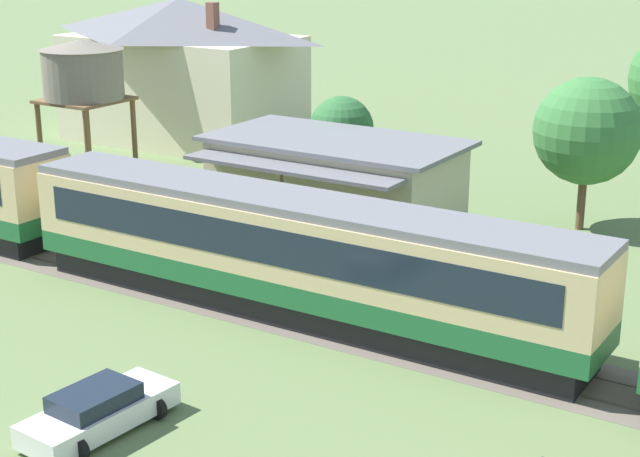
# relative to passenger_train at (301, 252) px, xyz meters

# --- Properties ---
(ground_plane) EXTENTS (600.00, 600.00, 0.00)m
(ground_plane) POSITION_rel_passenger_train_xyz_m (-0.54, -0.11, -2.38)
(ground_plane) COLOR #607547
(passenger_train) EXTENTS (68.25, 3.09, 4.29)m
(passenger_train) POSITION_rel_passenger_train_xyz_m (0.00, 0.00, 0.00)
(passenger_train) COLOR #1E6033
(passenger_train) RESTS_ON ground_plane
(railway_track) EXTENTS (122.80, 3.60, 0.04)m
(railway_track) POSITION_rel_passenger_train_xyz_m (4.42, 0.00, -2.37)
(railway_track) COLOR #665B51
(railway_track) RESTS_ON ground_plane
(station_building) EXTENTS (11.20, 7.41, 4.16)m
(station_building) POSITION_rel_passenger_train_xyz_m (-4.29, 9.25, -0.27)
(station_building) COLOR beige
(station_building) RESTS_ON ground_plane
(station_house_grey_roof) EXTENTS (14.87, 8.88, 8.78)m
(station_house_grey_roof) POSITION_rel_passenger_train_xyz_m (-22.17, 20.30, 2.15)
(station_house_grey_roof) COLOR beige
(station_house_grey_roof) RESTS_ON ground_plane
(water_tower) EXTENTS (4.39, 4.39, 7.38)m
(water_tower) POSITION_rel_passenger_train_xyz_m (-20.27, 10.11, 3.34)
(water_tower) COLOR brown
(water_tower) RESTS_ON ground_plane
(parked_car_white) EXTENTS (2.35, 4.57, 1.27)m
(parked_car_white) POSITION_rel_passenger_train_xyz_m (-0.21, -9.68, -1.77)
(parked_car_white) COLOR white
(parked_car_white) RESTS_ON ground_plane
(yard_tree_0) EXTENTS (3.18, 3.18, 5.14)m
(yard_tree_0) POSITION_rel_passenger_train_xyz_m (-6.69, 13.77, 1.15)
(yard_tree_0) COLOR #4C3823
(yard_tree_0) RESTS_ON ground_plane
(yard_tree_2) EXTENTS (4.71, 4.71, 6.83)m
(yard_tree_2) POSITION_rel_passenger_train_xyz_m (4.97, 15.19, 2.09)
(yard_tree_2) COLOR brown
(yard_tree_2) RESTS_ON ground_plane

